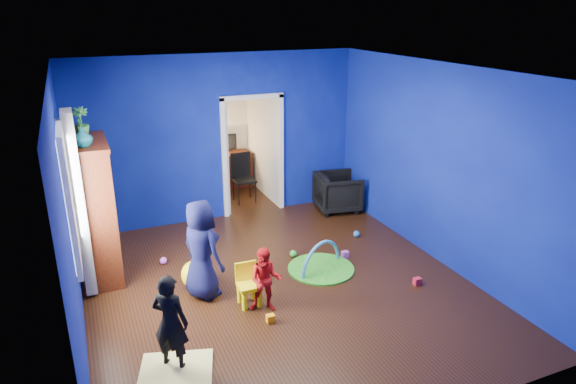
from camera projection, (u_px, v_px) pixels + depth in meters
name	position (u px, v px, depth m)	size (l,w,h in m)	color
floor	(280.00, 287.00, 7.01)	(5.00, 5.50, 0.01)	black
ceiling	(278.00, 71.00, 6.03)	(5.00, 5.50, 0.01)	white
wall_back	(220.00, 139.00, 8.90)	(5.00, 0.02, 2.90)	navy
wall_front	(407.00, 291.00, 4.14)	(5.00, 0.02, 2.90)	navy
wall_left	(67.00, 217.00, 5.60)	(0.02, 5.50, 2.90)	navy
wall_right	(439.00, 165.00, 7.44)	(0.02, 5.50, 2.90)	navy
alcove	(238.00, 136.00, 9.95)	(1.00, 1.75, 2.50)	silver
armchair	(338.00, 192.00, 9.56)	(0.76, 0.78, 0.71)	black
child_black	(170.00, 322.00, 5.30)	(0.40, 0.26, 1.09)	black
child_navy	(202.00, 250.00, 6.60)	(0.65, 0.42, 1.34)	#0F1237
toddler_red	(266.00, 280.00, 6.35)	(0.41, 0.32, 0.85)	red
vase	(83.00, 137.00, 6.38)	(0.24, 0.24, 0.25)	#0D5D6C
potted_plant	(80.00, 123.00, 6.80)	(0.23, 0.23, 0.40)	green
tv_armoire	(93.00, 211.00, 7.01)	(0.58, 1.14, 1.96)	#40100A
crt_tv	(95.00, 208.00, 7.01)	(0.46, 0.70, 0.54)	silver
yellow_blanket	(176.00, 370.00, 5.39)	(0.75, 0.60, 0.03)	#F2E07A
hopper_ball	(195.00, 274.00, 6.96)	(0.39, 0.39, 0.39)	yellow
kid_chair	(249.00, 287.00, 6.53)	(0.28, 0.28, 0.50)	yellow
play_mat	(321.00, 269.00, 7.48)	(0.97, 0.97, 0.03)	green
toy_arch	(321.00, 268.00, 7.48)	(0.86, 0.86, 0.05)	#3F8CD8
window_left	(67.00, 198.00, 5.87)	(0.03, 0.95, 1.55)	white
curtain	(79.00, 205.00, 6.49)	(0.14, 0.42, 2.40)	slate
doorway	(253.00, 157.00, 9.26)	(1.16, 0.10, 2.10)	white
study_desk	(230.00, 170.00, 10.79)	(0.88, 0.44, 0.75)	#3D140A
desk_monitor	(227.00, 142.00, 10.70)	(0.40, 0.05, 0.32)	black
desk_lamp	(215.00, 145.00, 10.55)	(0.14, 0.14, 0.14)	#FFD88C
folding_chair	(244.00, 179.00, 9.93)	(0.40, 0.40, 0.92)	black
book_shelf	(225.00, 90.00, 10.33)	(0.88, 0.24, 0.04)	white
toy_0	(417.00, 281.00, 7.06)	(0.10, 0.08, 0.10)	red
toy_1	(357.00, 234.00, 8.53)	(0.11, 0.11, 0.11)	blue
toy_2	(270.00, 319.00, 6.22)	(0.10, 0.08, 0.10)	#FF980D
toy_3	(293.00, 253.00, 7.85)	(0.11, 0.11, 0.11)	green
toy_4	(345.00, 254.00, 7.82)	(0.10, 0.08, 0.10)	#BF48C1
toy_5	(163.00, 260.00, 7.63)	(0.11, 0.11, 0.11)	#C44AC6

